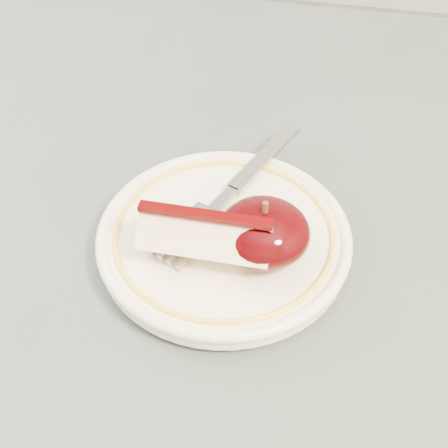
% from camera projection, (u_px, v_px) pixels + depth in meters
% --- Properties ---
extents(table, '(0.90, 0.90, 0.75)m').
position_uv_depth(table, '(198.00, 372.00, 0.49)').
color(table, brown).
rests_on(table, ground).
extents(plate, '(0.18, 0.18, 0.02)m').
position_uv_depth(plate, '(224.00, 237.00, 0.45)').
color(plate, white).
rests_on(plate, table).
extents(apple_half, '(0.06, 0.06, 0.05)m').
position_uv_depth(apple_half, '(264.00, 232.00, 0.42)').
color(apple_half, black).
rests_on(apple_half, plate).
extents(apple_wedge, '(0.09, 0.04, 0.04)m').
position_uv_depth(apple_wedge, '(206.00, 237.00, 0.42)').
color(apple_wedge, beige).
rests_on(apple_wedge, plate).
extents(fork, '(0.09, 0.17, 0.00)m').
position_uv_depth(fork, '(232.00, 191.00, 0.47)').
color(fork, gray).
rests_on(fork, plate).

